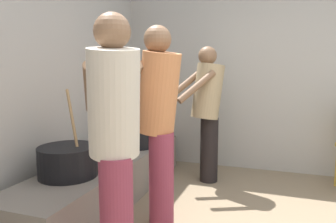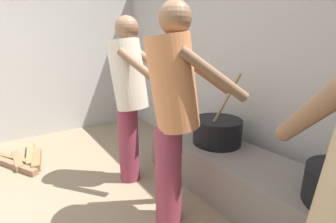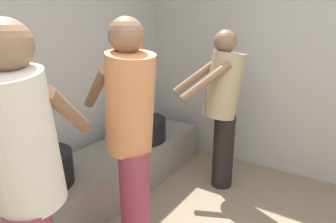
# 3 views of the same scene
# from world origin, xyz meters

# --- Properties ---
(block_enclosure_rear) EXTENTS (4.85, 0.20, 2.38)m
(block_enclosure_rear) POSITION_xyz_m (0.00, 2.28, 1.19)
(block_enclosure_rear) COLOR #ADA8A0
(block_enclosure_rear) RESTS_ON ground_plane
(hearth_ledge) EXTENTS (2.48, 0.60, 0.41)m
(hearth_ledge) POSITION_xyz_m (0.77, 1.76, 0.20)
(hearth_ledge) COLOR slate
(hearth_ledge) RESTS_ON ground_plane
(cooking_pot_secondary) EXTENTS (0.47, 0.47, 0.70)m
(cooking_pot_secondary) POSITION_xyz_m (0.22, 1.81, 0.53)
(cooking_pot_secondary) COLOR black
(cooking_pot_secondary) RESTS_ON hearth_ledge
(cook_in_orange_shirt) EXTENTS (0.59, 0.74, 1.60)m
(cook_in_orange_shirt) POSITION_xyz_m (0.44, 1.10, 0.92)
(cook_in_orange_shirt) COLOR #8C3347
(cook_in_orange_shirt) RESTS_ON ground_plane
(cook_in_cream_shirt) EXTENTS (0.73, 0.62, 1.59)m
(cook_in_cream_shirt) POSITION_xyz_m (-0.27, 1.11, 0.91)
(cook_in_cream_shirt) COLOR #8C3347
(cook_in_cream_shirt) RESTS_ON ground_plane
(firewood_pile) EXTENTS (0.90, 0.50, 0.08)m
(firewood_pile) POSITION_xyz_m (-1.34, 0.21, 0.04)
(firewood_pile) COLOR #8C6248
(firewood_pile) RESTS_ON ground_plane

